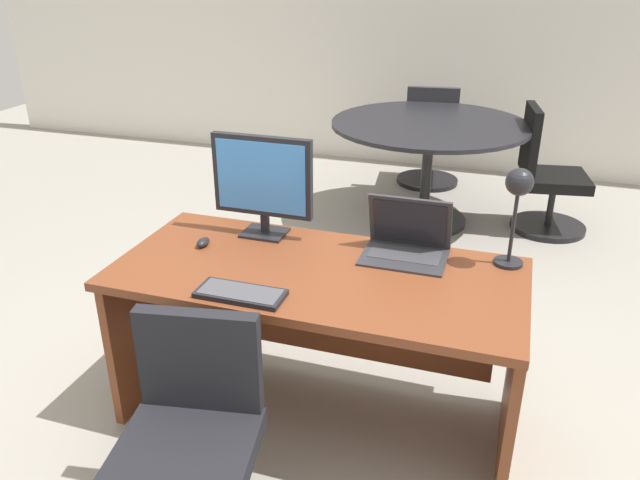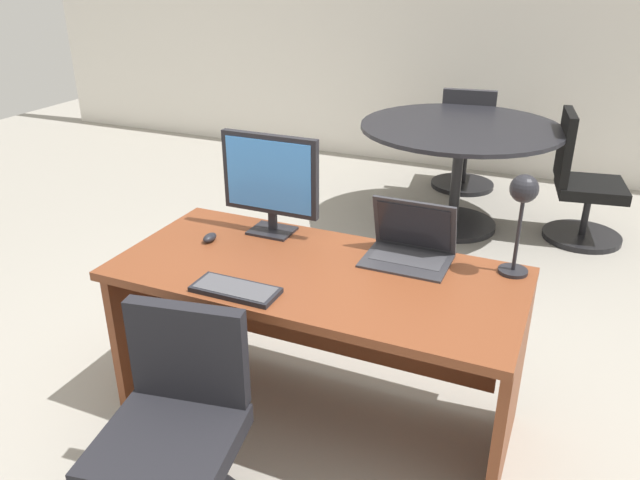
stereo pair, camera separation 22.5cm
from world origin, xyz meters
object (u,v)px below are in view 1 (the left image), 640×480
keyboard (241,294)px  desk_lamp (518,196)px  meeting_chair_far (430,145)px  desk (321,308)px  office_chair (192,459)px  meeting_chair_near (545,182)px  monitor (262,180)px  meeting_table (428,147)px  laptop (407,237)px  mouse (203,242)px

keyboard → desk_lamp: size_ratio=0.79×
meeting_chair_far → keyboard: bearing=-93.0°
desk → office_chair: (-0.21, -0.79, -0.19)m
meeting_chair_near → meeting_chair_far: size_ratio=1.03×
desk_lamp → office_chair: bearing=-133.3°
desk → monitor: size_ratio=3.62×
keyboard → desk_lamp: bearing=30.7°
desk → keyboard: size_ratio=4.96×
office_chair → meeting_table: 3.18m
desk → laptop: laptop is taller
desk → meeting_chair_far: meeting_chair_far is taller
monitor → meeting_chair_near: 2.71m
mouse → meeting_chair_near: size_ratio=0.09×
meeting_table → meeting_chair_far: (-0.11, 0.88, -0.24)m
meeting_table → meeting_chair_far: size_ratio=1.60×
meeting_table → meeting_chair_near: (0.87, 0.14, -0.24)m
desk_lamp → meeting_chair_far: 3.19m
monitor → meeting_table: size_ratio=0.32×
laptop → office_chair: bearing=-117.7°
meeting_chair_far → meeting_table: bearing=-82.9°
office_chair → mouse: bearing=113.0°
desk → monitor: (-0.35, 0.22, 0.48)m
mouse → desk_lamp: size_ratio=0.20×
laptop → desk_lamp: (0.43, 0.00, 0.24)m
desk_lamp → meeting_table: 2.28m
laptop → keyboard: size_ratio=1.05×
office_chair → monitor: bearing=97.5°
monitor → mouse: 0.38m
meeting_table → meeting_chair_near: size_ratio=1.56×
mouse → desk_lamp: desk_lamp is taller
monitor → office_chair: size_ratio=0.56×
laptop → meeting_chair_near: size_ratio=0.38×
keyboard → desk: bearing=58.3°
desk_lamp → meeting_table: (-0.66, 2.14, -0.45)m
laptop → meeting_table: 2.16m
monitor → desk_lamp: (1.09, 0.01, 0.05)m
office_chair → meeting_chair_near: size_ratio=0.89×
desk → meeting_chair_near: bearing=69.0°
meeting_chair_far → mouse: bearing=-99.4°
keyboard → meeting_chair_far: bearing=87.0°
meeting_chair_near → meeting_chair_far: (-0.98, 0.74, -0.00)m
meeting_chair_near → meeting_chair_far: 1.23m
office_chair → meeting_table: size_ratio=0.57×
mouse → office_chair: 0.97m
laptop → desk_lamp: 0.49m
monitor → office_chair: monitor is taller
monitor → office_chair: 1.22m
meeting_chair_far → desk: bearing=-89.6°
keyboard → office_chair: office_chair is taller
desk → office_chair: office_chair is taller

